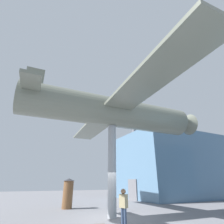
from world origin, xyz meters
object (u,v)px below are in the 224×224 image
suspended_airplane (116,113)px  info_kiosk (68,193)px  visitor_person (124,204)px  support_pylon_central (112,168)px

suspended_airplane → info_kiosk: suspended_airplane is taller
suspended_airplane → visitor_person: suspended_airplane is taller
visitor_person → info_kiosk: 7.28m
support_pylon_central → suspended_airplane: size_ratio=0.32×
visitor_person → info_kiosk: size_ratio=0.73×
suspended_airplane → visitor_person: (2.18, -0.76, -5.73)m
suspended_airplane → info_kiosk: 7.67m
support_pylon_central → suspended_airplane: bearing=87.5°
support_pylon_central → suspended_airplane: (0.01, 0.31, 3.86)m
support_pylon_central → visitor_person: (2.20, -0.44, -1.86)m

